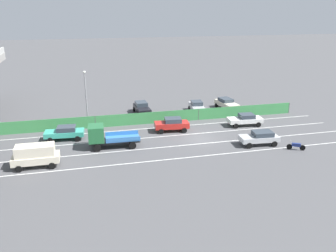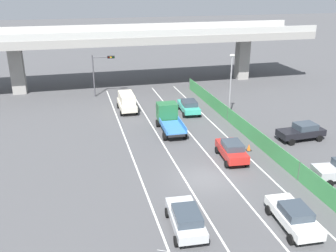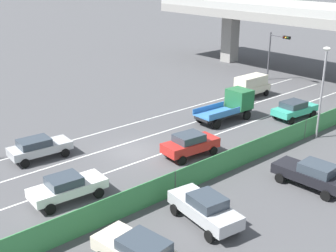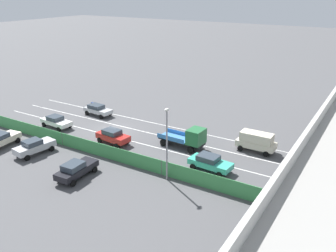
{
  "view_description": "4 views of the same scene",
  "coord_description": "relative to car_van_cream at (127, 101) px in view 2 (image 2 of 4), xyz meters",
  "views": [
    {
      "loc": [
        -36.32,
        12.85,
        14.54
      ],
      "look_at": [
        -0.81,
        4.09,
        2.14
      ],
      "focal_mm": 37.16,
      "sensor_mm": 36.0,
      "label": 1
    },
    {
      "loc": [
        -9.33,
        -24.09,
        14.33
      ],
      "look_at": [
        -0.63,
        9.43,
        0.97
      ],
      "focal_mm": 39.47,
      "sensor_mm": 36.0,
      "label": 2
    },
    {
      "loc": [
        24.28,
        -17.92,
        13.12
      ],
      "look_at": [
        0.81,
        2.61,
        1.6
      ],
      "focal_mm": 47.16,
      "sensor_mm": 36.0,
      "label": 3
    },
    {
      "loc": [
        33.92,
        29.08,
        17.56
      ],
      "look_at": [
        -0.36,
        8.05,
        2.1
      ],
      "focal_mm": 38.87,
      "sensor_mm": 36.0,
      "label": 4
    }
  ],
  "objects": [
    {
      "name": "parked_sedan_dark",
      "position": [
        15.21,
        -12.94,
        -0.32
      ],
      "size": [
        4.67,
        2.16,
        1.69
      ],
      "color": "black",
      "rests_on": "ground"
    },
    {
      "name": "lane_line_mid_right",
      "position": [
        5.17,
        -13.04,
        -1.24
      ],
      "size": [
        0.14,
        45.65,
        0.01
      ],
      "primitive_type": "cube",
      "color": "silver",
      "rests_on": "ground"
    },
    {
      "name": "elevated_overpass",
      "position": [
        3.51,
        11.79,
        5.68
      ],
      "size": [
        52.63,
        9.24,
        8.59
      ],
      "color": "gray",
      "rests_on": "ground"
    },
    {
      "name": "green_fence",
      "position": [
        10.37,
        -13.04,
        -0.45
      ],
      "size": [
        0.1,
        41.75,
        1.58
      ],
      "color": "#3D8E4C",
      "rests_on": "ground"
    },
    {
      "name": "lane_line_mid_left",
      "position": [
        1.85,
        -13.04,
        -1.24
      ],
      "size": [
        0.14,
        45.65,
        0.01
      ],
      "primitive_type": "cube",
      "color": "silver",
      "rests_on": "ground"
    },
    {
      "name": "car_van_cream",
      "position": [
        0.0,
        0.0,
        0.0
      ],
      "size": [
        2.08,
        4.38,
        2.2
      ],
      "color": "beige",
      "rests_on": "ground"
    },
    {
      "name": "car_taxi_teal",
      "position": [
        6.96,
        -2.47,
        -0.35
      ],
      "size": [
        2.3,
        4.56,
        1.6
      ],
      "color": "teal",
      "rests_on": "ground"
    },
    {
      "name": "car_hatchback_white",
      "position": [
        6.64,
        -25.13,
        -0.38
      ],
      "size": [
        2.25,
        4.59,
        1.55
      ],
      "color": "silver",
      "rests_on": "ground"
    },
    {
      "name": "lane_line_right_edge",
      "position": [
        8.49,
        -13.04,
        -1.24
      ],
      "size": [
        0.14,
        45.65,
        0.01
      ],
      "primitive_type": "cube",
      "color": "silver",
      "rests_on": "ground"
    },
    {
      "name": "lane_line_left_edge",
      "position": [
        -1.47,
        -13.04,
        -1.24
      ],
      "size": [
        0.14,
        45.65,
        0.01
      ],
      "primitive_type": "cube",
      "color": "silver",
      "rests_on": "ground"
    },
    {
      "name": "traffic_light",
      "position": [
        -2.34,
        7.17,
        2.7
      ],
      "size": [
        2.99,
        0.67,
        5.62
      ],
      "color": "#47474C",
      "rests_on": "ground"
    },
    {
      "name": "car_sedan_silver",
      "position": [
        0.05,
        -23.72,
        -0.36
      ],
      "size": [
        2.24,
        4.43,
        1.55
      ],
      "color": "#B7BABC",
      "rests_on": "ground"
    },
    {
      "name": "car_sedan_red",
      "position": [
        6.8,
        -15.29,
        -0.3
      ],
      "size": [
        2.29,
        4.35,
        1.7
      ],
      "color": "red",
      "rests_on": "ground"
    },
    {
      "name": "traffic_cone",
      "position": [
        9.14,
        -13.92,
        -0.93
      ],
      "size": [
        0.47,
        0.47,
        0.67
      ],
      "color": "orange",
      "rests_on": "ground"
    },
    {
      "name": "flatbed_truck_blue",
      "position": [
        3.37,
        -6.79,
        0.07
      ],
      "size": [
        2.55,
        5.61,
        2.56
      ],
      "color": "black",
      "rests_on": "ground"
    },
    {
      "name": "ground_plane",
      "position": [
        3.51,
        -17.86,
        -1.24
      ],
      "size": [
        300.0,
        300.0,
        0.0
      ],
      "primitive_type": "plane",
      "color": "#4C4C4F"
    },
    {
      "name": "street_lamp",
      "position": [
        10.89,
        -5.19,
        3.17
      ],
      "size": [
        0.6,
        0.36,
        7.28
      ],
      "color": "gray",
      "rests_on": "ground"
    }
  ]
}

